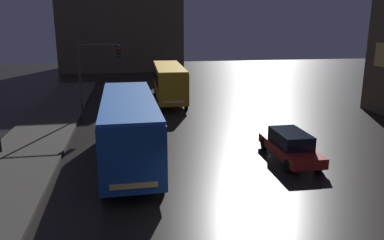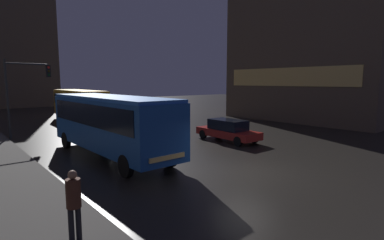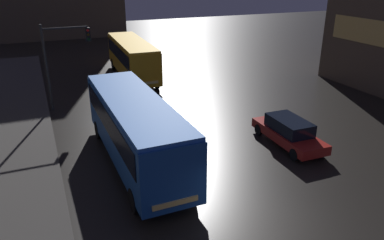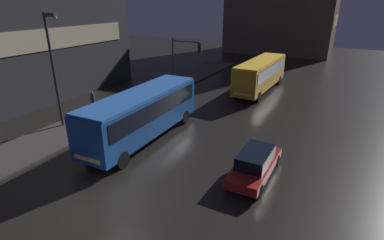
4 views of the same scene
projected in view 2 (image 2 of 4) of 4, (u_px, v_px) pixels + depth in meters
The scene contains 7 objects.
ground_plane at pixel (245, 172), 13.70m from camera, with size 120.00×120.00×0.00m, color black.
building_right_block at pixel (314, 49), 32.20m from camera, with size 10.07×16.29×15.13m.
bus_near at pixel (111, 120), 16.23m from camera, with size 2.74×10.43×3.32m.
bus_far at pixel (79, 102), 30.24m from camera, with size 2.82×10.37×3.24m.
car_taxi at pixel (228, 130), 20.76m from camera, with size 1.85×4.82×1.49m.
pedestrian_mid at pixel (74, 200), 7.36m from camera, with size 0.49×0.49×1.81m.
traffic_light_main at pixel (23, 85), 21.83m from camera, with size 3.07×0.35×5.69m.
Camera 2 is at (-10.44, -8.57, 4.10)m, focal length 28.00 mm.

